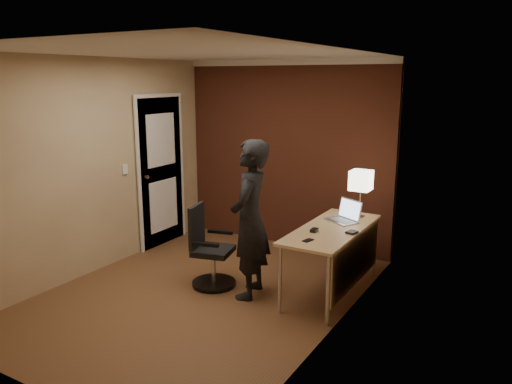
# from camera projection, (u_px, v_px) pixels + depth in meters

# --- Properties ---
(room) EXTENTS (4.00, 4.00, 4.00)m
(room) POSITION_uv_depth(u_px,v_px,m) (253.00, 148.00, 6.49)
(room) COLOR brown
(room) RESTS_ON ground
(desk) EXTENTS (0.60, 1.50, 0.73)m
(desk) POSITION_uv_depth(u_px,v_px,m) (338.00, 241.00, 5.21)
(desk) COLOR tan
(desk) RESTS_ON ground
(desk_lamp) EXTENTS (0.22, 0.22, 0.54)m
(desk_lamp) POSITION_uv_depth(u_px,v_px,m) (361.00, 181.00, 5.52)
(desk_lamp) COLOR silver
(desk_lamp) RESTS_ON desk
(laptop) EXTENTS (0.41, 0.38, 0.23)m
(laptop) POSITION_uv_depth(u_px,v_px,m) (346.00, 215.00, 5.46)
(laptop) COLOR silver
(laptop) RESTS_ON desk
(mouse) EXTENTS (0.07, 0.10, 0.03)m
(mouse) POSITION_uv_depth(u_px,v_px,m) (314.00, 230.00, 5.08)
(mouse) COLOR black
(mouse) RESTS_ON desk
(phone) EXTENTS (0.08, 0.13, 0.01)m
(phone) POSITION_uv_depth(u_px,v_px,m) (308.00, 240.00, 4.80)
(phone) COLOR black
(phone) RESTS_ON desk
(wallet) EXTENTS (0.11, 0.13, 0.02)m
(wallet) POSITION_uv_depth(u_px,v_px,m) (352.00, 232.00, 5.03)
(wallet) COLOR black
(wallet) RESTS_ON desk
(office_chair) EXTENTS (0.49, 0.55, 0.89)m
(office_chair) POSITION_uv_depth(u_px,v_px,m) (208.00, 251.00, 5.49)
(office_chair) COLOR black
(office_chair) RESTS_ON ground
(person) EXTENTS (0.53, 0.68, 1.66)m
(person) POSITION_uv_depth(u_px,v_px,m) (250.00, 220.00, 5.15)
(person) COLOR black
(person) RESTS_ON ground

